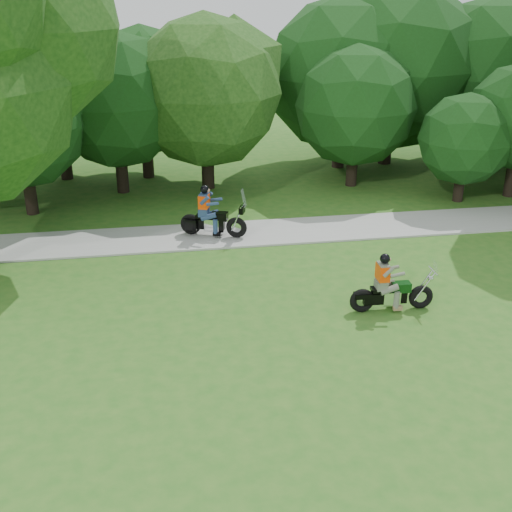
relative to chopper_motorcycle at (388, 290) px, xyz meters
name	(u,v)px	position (x,y,z in m)	size (l,w,h in m)	color
ground	(444,363)	(0.36, -2.45, -0.54)	(100.00, 100.00, 0.00)	#2B661D
walkway	(337,228)	(0.36, 5.55, -0.51)	(60.00, 2.20, 0.06)	#9F9F9A
tree_line	(348,85)	(2.47, 11.94, 3.00)	(39.96, 11.41, 7.62)	black
chopper_motorcycle	(388,290)	(0.00, 0.00, 0.00)	(2.06, 0.55, 1.47)	black
touring_motorcycle	(209,218)	(-3.71, 5.50, 0.10)	(2.03, 1.17, 1.61)	black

